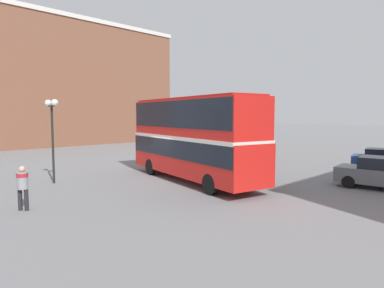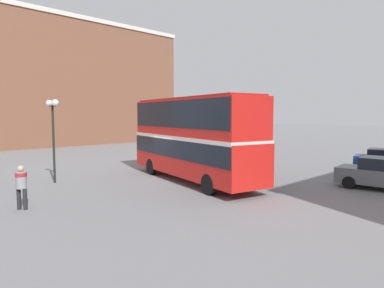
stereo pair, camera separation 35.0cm
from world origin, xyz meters
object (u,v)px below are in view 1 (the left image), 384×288
at_px(double_decker_bus, 192,134).
at_px(street_lamp_twin_globe, 52,119).
at_px(parked_car_side_street, 380,173).
at_px(pedestrian_foreground, 23,183).
at_px(parked_car_kerb_far, 224,144).

xyz_separation_m(double_decker_bus, street_lamp_twin_globe, (-4.95, -5.87, 0.85)).
bearing_deg(parked_car_side_street, pedestrian_foreground, 52.57).
distance_m(double_decker_bus, pedestrian_foreground, 9.18).
relative_size(double_decker_bus, pedestrian_foreground, 6.05).
distance_m(double_decker_bus, parked_car_kerb_far, 15.51).
height_order(double_decker_bus, parked_car_side_street, double_decker_bus).
bearing_deg(pedestrian_foreground, parked_car_kerb_far, -18.62).
relative_size(parked_car_kerb_far, street_lamp_twin_globe, 1.04).
relative_size(double_decker_bus, parked_car_side_street, 2.59).
bearing_deg(double_decker_bus, street_lamp_twin_globe, -117.36).
distance_m(double_decker_bus, street_lamp_twin_globe, 7.73).
xyz_separation_m(pedestrian_foreground, parked_car_kerb_far, (-7.87, 21.97, -0.27)).
relative_size(parked_car_side_street, street_lamp_twin_globe, 0.90).
bearing_deg(street_lamp_twin_globe, parked_car_side_street, 40.27).
distance_m(pedestrian_foreground, parked_car_side_street, 16.81).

